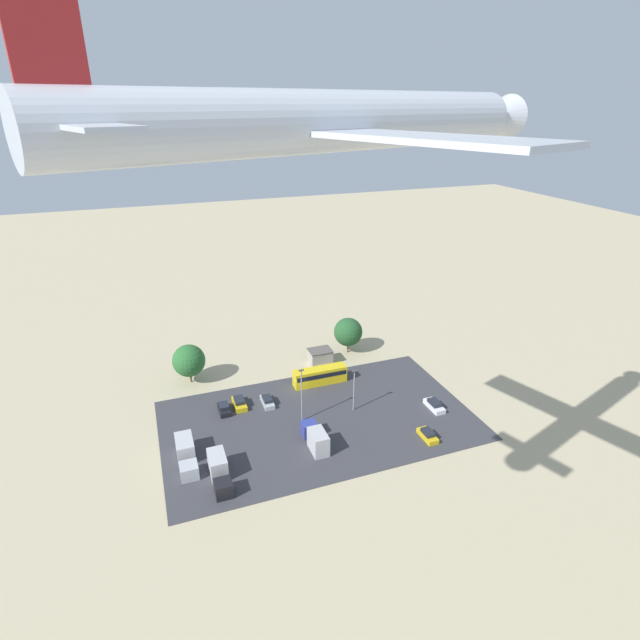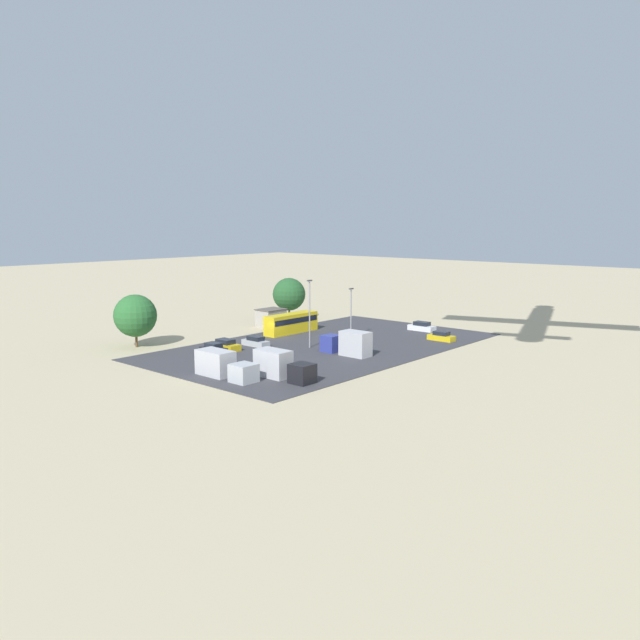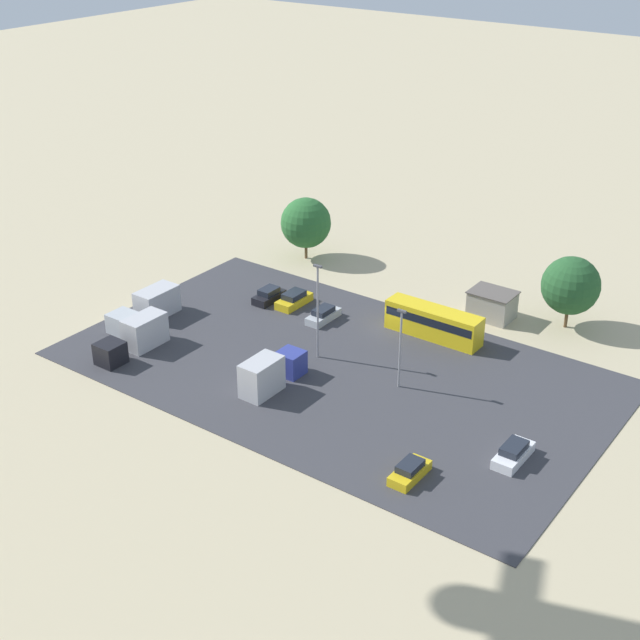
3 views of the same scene
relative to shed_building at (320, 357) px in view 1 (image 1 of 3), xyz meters
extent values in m
plane|color=tan|center=(7.22, 8.99, -1.54)|extent=(400.00, 400.00, 0.00)
cube|color=#38383D|center=(7.22, 18.98, -1.50)|extent=(52.15, 30.58, 0.08)
cube|color=#9E998E|center=(0.00, 0.00, -0.07)|extent=(4.54, 3.42, 2.95)
cube|color=#59514C|center=(0.00, 0.00, 1.47)|extent=(4.78, 3.66, 0.12)
cube|color=gold|center=(2.85, 7.67, 0.14)|extent=(10.35, 2.47, 3.20)
cube|color=black|center=(2.85, 7.67, 0.71)|extent=(9.94, 2.51, 0.90)
cube|color=gold|center=(-7.59, 29.77, -1.05)|extent=(1.77, 4.11, 0.82)
cube|color=#1E232D|center=(-7.59, 29.77, -0.34)|extent=(1.48, 2.30, 0.60)
cube|color=black|center=(21.93, 11.04, -1.01)|extent=(1.86, 4.02, 0.90)
cube|color=#1E232D|center=(21.93, 11.04, -0.24)|extent=(1.56, 2.25, 0.66)
cube|color=#ADB2B7|center=(14.22, 11.30, -1.05)|extent=(1.74, 4.39, 0.83)
cube|color=#1E232D|center=(14.22, 11.30, -0.33)|extent=(1.47, 2.46, 0.61)
cube|color=gold|center=(19.05, 10.19, -1.01)|extent=(2.00, 4.57, 0.90)
cube|color=#1E232D|center=(19.05, 10.19, -0.23)|extent=(1.68, 2.56, 0.66)
cube|color=silver|center=(-13.22, 22.74, -1.03)|extent=(1.88, 4.56, 0.87)
cube|color=#1E232D|center=(-13.22, 22.74, -0.27)|extent=(1.58, 2.56, 0.64)
cube|color=#ADB2B7|center=(29.57, 25.77, -0.41)|extent=(2.58, 2.64, 2.11)
cube|color=#B2B2B7|center=(29.57, 20.78, 0.04)|extent=(2.58, 4.69, 3.01)
cube|color=navy|center=(10.07, 22.39, -0.28)|extent=(2.38, 2.29, 2.37)
cube|color=#B2B2B7|center=(10.07, 26.72, 0.23)|extent=(2.38, 4.08, 3.39)
cube|color=black|center=(25.53, 31.13, -0.34)|extent=(2.43, 2.47, 2.25)
cube|color=#B2B2B7|center=(25.53, 26.47, 0.14)|extent=(2.43, 4.39, 3.21)
cylinder|color=brown|center=(-7.36, -2.63, -0.28)|extent=(0.36, 0.36, 2.53)
sphere|color=#235128|center=(-7.36, -2.63, 3.28)|extent=(6.12, 6.12, 6.12)
cylinder|color=brown|center=(26.11, -1.47, -0.37)|extent=(0.36, 0.36, 2.34)
sphere|color=#28602D|center=(26.11, -1.47, 3.13)|extent=(6.22, 6.22, 6.22)
cylinder|color=gray|center=(9.93, 18.19, 3.34)|extent=(0.20, 0.20, 9.61)
cube|color=#4C4C51|center=(9.93, 18.19, 8.33)|extent=(0.90, 0.28, 0.20)
cylinder|color=gray|center=(0.47, 18.33, 2.38)|extent=(0.20, 0.20, 7.69)
cube|color=#4C4C51|center=(0.47, 18.33, 6.41)|extent=(0.90, 0.28, 0.20)
cylinder|color=silver|center=(18.58, 51.45, 47.12)|extent=(37.10, 15.76, 4.10)
cone|color=silver|center=(-0.49, 45.13, 47.12)|extent=(5.51, 5.12, 3.90)
cube|color=silver|center=(18.58, 51.45, 46.51)|extent=(15.69, 33.89, 0.36)
cube|color=silver|center=(33.62, 56.44, 47.33)|extent=(6.30, 12.29, 0.24)
cube|color=#B22323|center=(34.33, 56.68, 51.81)|extent=(3.31, 1.33, 6.04)
camera|label=1|loc=(31.43, 85.86, 48.40)|focal=28.00mm
camera|label=2|loc=(75.96, 77.92, 16.62)|focal=35.00mm
camera|label=3|loc=(-35.69, 80.49, 41.72)|focal=50.00mm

